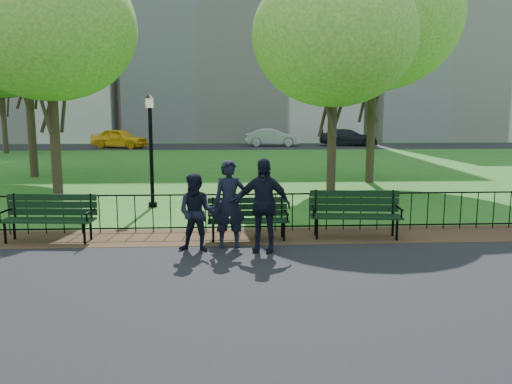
{
  "coord_description": "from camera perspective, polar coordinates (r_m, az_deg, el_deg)",
  "views": [
    {
      "loc": [
        0.31,
        -9.26,
        2.65
      ],
      "look_at": [
        0.93,
        1.5,
        1.01
      ],
      "focal_mm": 35.0,
      "sensor_mm": 36.0,
      "label": 1
    }
  ],
  "objects": [
    {
      "name": "tree_near_w",
      "position": [
        18.53,
        -22.66,
        17.09
      ],
      "size": [
        5.76,
        5.76,
        8.03
      ],
      "color": "#2D2116",
      "rests_on": "ground"
    },
    {
      "name": "sedan_dark",
      "position": [
        45.8,
        10.49,
        6.15
      ],
      "size": [
        5.46,
        2.92,
        1.51
      ],
      "primitive_type": "imported",
      "rotation": [
        0.0,
        0.0,
        1.41
      ],
      "color": "black",
      "rests_on": "far_street"
    },
    {
      "name": "park_bench_left_a",
      "position": [
        11.47,
        -22.5,
        -2.19
      ],
      "size": [
        1.95,
        0.73,
        1.09
      ],
      "rotation": [
        0.0,
        0.0,
        -0.07
      ],
      "color": "black",
      "rests_on": "ground"
    },
    {
      "name": "tree_mid_e",
      "position": [
        20.89,
        13.43,
        18.81
      ],
      "size": [
        6.63,
        6.63,
        9.24
      ],
      "color": "#2D2116",
      "rests_on": "ground"
    },
    {
      "name": "far_street",
      "position": [
        44.34,
        -3.68,
        5.22
      ],
      "size": [
        70.0,
        9.0,
        0.01
      ],
      "primitive_type": "cube",
      "color": "black",
      "rests_on": "ground"
    },
    {
      "name": "park_bench_main",
      "position": [
        10.65,
        -2.27,
        -2.38
      ],
      "size": [
        1.74,
        0.57,
        0.98
      ],
      "rotation": [
        0.0,
        0.0,
        0.02
      ],
      "color": "black",
      "rests_on": "ground"
    },
    {
      "name": "asphalt_path",
      "position": [
        6.44,
        -5.98,
        -15.62
      ],
      "size": [
        60.0,
        9.2,
        0.01
      ],
      "primitive_type": "cube",
      "color": "black",
      "rests_on": "ground"
    },
    {
      "name": "person_left",
      "position": [
        10.06,
        -3.03,
        -1.38
      ],
      "size": [
        0.67,
        0.45,
        1.77
      ],
      "primitive_type": "imported",
      "rotation": [
        0.0,
        0.0,
        0.05
      ],
      "color": "black",
      "rests_on": "asphalt_path"
    },
    {
      "name": "apartment_west",
      "position": [
        62.32,
        -25.43,
        17.41
      ],
      "size": [
        22.0,
        15.0,
        26.0
      ],
      "primitive_type": "cube",
      "color": "silver",
      "rests_on": "ground"
    },
    {
      "name": "taxi",
      "position": [
        43.48,
        -15.32,
        5.94
      ],
      "size": [
        5.13,
        3.44,
        1.62
      ],
      "primitive_type": "imported",
      "rotation": [
        0.0,
        0.0,
        1.22
      ],
      "color": "yellow",
      "rests_on": "far_street"
    },
    {
      "name": "lamppost",
      "position": [
        14.81,
        -11.91,
        5.1
      ],
      "size": [
        0.29,
        0.29,
        3.26
      ],
      "color": "black",
      "rests_on": "ground"
    },
    {
      "name": "tree_near_e",
      "position": [
        17.21,
        8.92,
        17.13
      ],
      "size": [
        5.39,
        5.39,
        7.51
      ],
      "color": "#2D2116",
      "rests_on": "ground"
    },
    {
      "name": "apartment_mid",
      "position": [
        58.61,
        -1.65,
        20.82
      ],
      "size": [
        24.0,
        15.0,
        30.0
      ],
      "primitive_type": "cube",
      "color": "beige",
      "rests_on": "ground"
    },
    {
      "name": "dirt_strip",
      "position": [
        11.09,
        -4.81,
        -5.13
      ],
      "size": [
        60.0,
        1.6,
        0.01
      ],
      "primitive_type": "cube",
      "color": "#332615",
      "rests_on": "ground"
    },
    {
      "name": "person_right",
      "position": [
        9.75,
        0.8,
        -1.49
      ],
      "size": [
        1.15,
        0.7,
        1.84
      ],
      "primitive_type": "imported",
      "rotation": [
        0.0,
        0.0,
        -0.25
      ],
      "color": "black",
      "rests_on": "asphalt_path"
    },
    {
      "name": "sedan_silver",
      "position": [
        44.51,
        1.86,
        6.26
      ],
      "size": [
        4.8,
        1.76,
        1.57
      ],
      "primitive_type": "imported",
      "rotation": [
        0.0,
        0.0,
        1.55
      ],
      "color": "#96989D",
      "rests_on": "far_street"
    },
    {
      "name": "person_mid",
      "position": [
        9.82,
        -6.81,
        -2.37
      ],
      "size": [
        0.81,
        0.52,
        1.54
      ],
      "primitive_type": "imported",
      "rotation": [
        0.0,
        0.0,
        -0.18
      ],
      "color": "black",
      "rests_on": "asphalt_path"
    },
    {
      "name": "iron_fence",
      "position": [
        11.47,
        -4.77,
        -2.17
      ],
      "size": [
        24.06,
        0.06,
        1.0
      ],
      "color": "black",
      "rests_on": "ground"
    },
    {
      "name": "ground",
      "position": [
        9.64,
        -5.04,
        -7.33
      ],
      "size": [
        120.0,
        120.0,
        0.0
      ],
      "primitive_type": "plane",
      "color": "#2C6019"
    },
    {
      "name": "park_bench_right_a",
      "position": [
        11.15,
        11.26,
        -1.9
      ],
      "size": [
        2.01,
        0.81,
        1.11
      ],
      "rotation": [
        0.0,
        0.0,
        -0.1
      ],
      "color": "black",
      "rests_on": "ground"
    },
    {
      "name": "apartment_east",
      "position": [
        63.46,
        21.59,
        16.54
      ],
      "size": [
        20.0,
        15.0,
        24.0
      ],
      "primitive_type": "cube",
      "color": "silver",
      "rests_on": "ground"
    }
  ]
}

